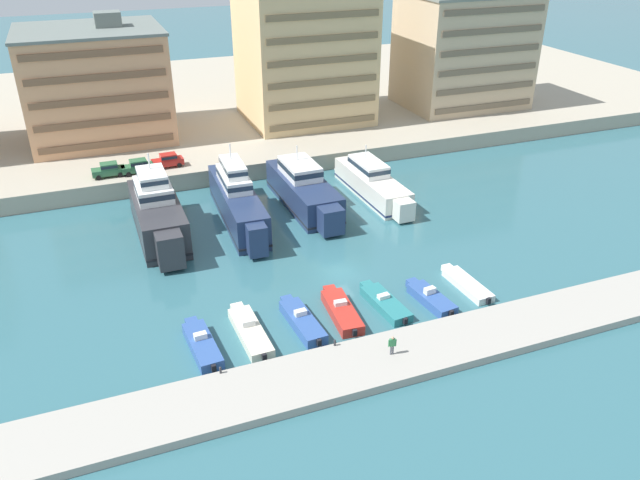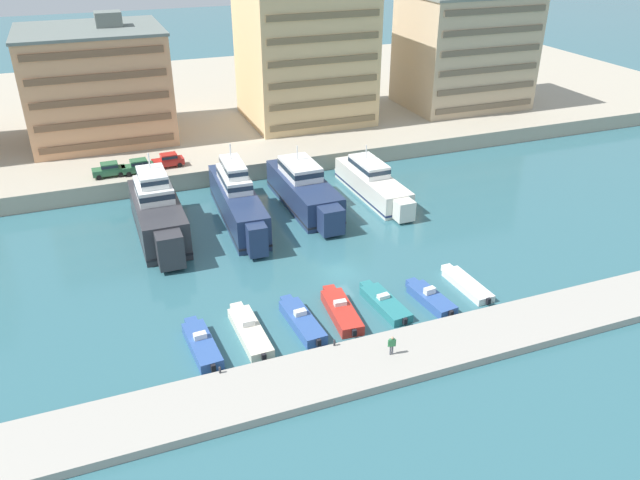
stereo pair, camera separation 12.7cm
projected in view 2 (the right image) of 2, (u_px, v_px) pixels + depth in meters
name	position (u px, v px, depth m)	size (l,w,h in m)	color
ground_plane	(340.00, 272.00, 63.68)	(400.00, 400.00, 0.00)	#336670
quay_promenade	(210.00, 105.00, 113.94)	(180.00, 70.00, 2.34)	#ADA38E
pier_dock	(409.00, 354.00, 51.35)	(120.00, 6.10, 0.74)	#A8A399
yacht_charcoal_far_left	(158.00, 214.00, 69.56)	(4.87, 17.49, 9.12)	#333338
yacht_navy_left	(238.00, 200.00, 73.07)	(4.43, 20.15, 8.72)	navy
yacht_navy_mid_left	(304.00, 190.00, 76.90)	(4.99, 18.51, 7.11)	navy
yacht_ivory_center_left	(373.00, 183.00, 79.92)	(4.23, 17.77, 6.14)	silver
motorboat_blue_far_left	(202.00, 344.00, 52.25)	(2.33, 7.48, 1.48)	#33569E
motorboat_cream_left	(249.00, 331.00, 53.98)	(2.25, 8.44, 1.42)	beige
motorboat_blue_mid_left	(302.00, 321.00, 55.25)	(2.33, 7.74, 1.45)	#33569E
motorboat_red_center_left	(341.00, 311.00, 56.63)	(2.56, 7.77, 1.41)	red
motorboat_teal_center	(384.00, 303.00, 57.93)	(2.57, 7.39, 1.18)	teal
motorboat_blue_center_right	(430.00, 298.00, 58.55)	(2.51, 6.63, 1.47)	#33569E
motorboat_white_mid_right	(466.00, 284.00, 60.89)	(2.12, 7.32, 0.82)	white
car_green_far_left	(109.00, 169.00, 79.92)	(4.13, 1.97, 1.80)	#2D6642
car_green_left	(138.00, 166.00, 80.94)	(4.18, 2.08, 1.80)	#2D6642
car_red_mid_left	(168.00, 160.00, 82.87)	(4.18, 2.09, 1.80)	red
apartment_block_left	(97.00, 84.00, 90.97)	(20.06, 17.59, 17.80)	tan
apartment_block_mid_left	(305.00, 48.00, 97.61)	(19.08, 17.02, 24.29)	#E0BC84
apartment_block_center_left	(464.00, 50.00, 105.92)	(20.48, 15.43, 20.53)	#C6AD89
pedestrian_near_edge	(392.00, 344.00, 50.23)	(0.67, 0.33, 1.76)	#4C515B
bollard_west	(220.00, 370.00, 48.53)	(0.20, 0.20, 0.61)	#2D2D33
bollard_west_mid	(334.00, 342.00, 51.59)	(0.20, 0.20, 0.61)	#2D2D33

